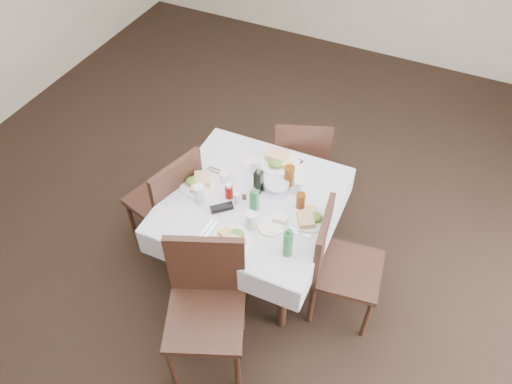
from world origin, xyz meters
TOP-DOWN VIEW (x-y plane):
  - ground_plane at (0.00, 0.00)m, footprint 7.00×7.00m
  - room_shell at (0.00, 0.00)m, footprint 6.04×7.04m
  - dining_table at (0.17, -0.02)m, footprint 1.20×1.20m
  - chair_north at (0.25, 0.76)m, footprint 0.57×0.57m
  - chair_south at (0.21, -0.77)m, footprint 0.64×0.64m
  - chair_east at (0.85, -0.11)m, footprint 0.51×0.51m
  - chair_west at (-0.47, -0.12)m, footprint 0.57×0.57m
  - meal_north at (0.20, 0.38)m, footprint 0.30×0.30m
  - meal_south at (0.23, -0.43)m, footprint 0.27×0.27m
  - meal_east at (0.61, -0.04)m, footprint 0.25×0.25m
  - meal_west at (-0.23, -0.07)m, footprint 0.26×0.26m
  - side_plate_a at (0.00, 0.29)m, footprint 0.14×0.14m
  - side_plate_b at (0.40, -0.21)m, footprint 0.18×0.18m
  - water_n at (0.08, 0.22)m, footprint 0.06×0.06m
  - water_s at (0.28, -0.26)m, footprint 0.07×0.07m
  - water_e at (0.45, 0.16)m, footprint 0.07×0.07m
  - water_w at (-0.14, -0.20)m, footprint 0.08×0.08m
  - iced_tea_a at (0.35, 0.22)m, footprint 0.08×0.08m
  - iced_tea_b at (0.51, 0.04)m, footprint 0.06×0.06m
  - bread_basket at (0.29, 0.13)m, footprint 0.20×0.20m
  - oil_cruet_dark at (0.18, 0.06)m, footprint 0.05×0.05m
  - oil_cruet_green at (0.23, -0.10)m, footprint 0.05×0.05m
  - ketchup_bottle at (0.02, -0.08)m, footprint 0.06×0.06m
  - salt_shaker at (0.10, -0.11)m, footprint 0.04×0.04m
  - pepper_shaker at (0.13, -0.05)m, footprint 0.03×0.03m
  - coffee_mug at (-0.07, 0.04)m, footprint 0.12×0.12m
  - sunglasses at (0.03, -0.21)m, footprint 0.15×0.14m
  - green_bottle at (0.58, -0.36)m, footprint 0.06×0.06m
  - sugar_caddy at (0.44, -0.14)m, footprint 0.10×0.06m
  - cutlery_n at (0.31, 0.38)m, footprint 0.11×0.21m
  - cutlery_s at (0.03, -0.42)m, footprint 0.06×0.21m
  - cutlery_e at (0.59, -0.17)m, footprint 0.16×0.05m
  - cutlery_w at (-0.17, 0.10)m, footprint 0.18×0.05m

SIDE VIEW (x-z plane):
  - ground_plane at x=0.00m, z-range 0.00..0.00m
  - chair_north at x=0.25m, z-range 0.07..1.00m
  - chair_east at x=0.85m, z-range 0.07..1.02m
  - chair_west at x=-0.47m, z-range 0.07..1.05m
  - chair_south at x=0.21m, z-range 0.07..1.11m
  - dining_table at x=0.17m, z-range 0.29..1.05m
  - cutlery_e at x=0.59m, z-range 0.76..0.77m
  - cutlery_w at x=-0.17m, z-range 0.76..0.77m
  - cutlery_s at x=0.03m, z-range 0.76..0.77m
  - cutlery_n at x=0.31m, z-range 0.76..0.77m
  - side_plate_a at x=0.00m, z-range 0.76..0.77m
  - side_plate_b at x=0.40m, z-range 0.76..0.78m
  - sunglasses at x=0.03m, z-range 0.76..0.80m
  - meal_east at x=0.61m, z-range 0.76..0.81m
  - meal_west at x=-0.23m, z-range 0.76..0.81m
  - meal_south at x=0.23m, z-range 0.76..0.82m
  - sugar_caddy at x=0.44m, z-range 0.76..0.81m
  - meal_north at x=0.20m, z-range 0.75..0.82m
  - bread_basket at x=0.29m, z-range 0.76..0.83m
  - pepper_shaker at x=0.13m, z-range 0.76..0.83m
  - coffee_mug at x=-0.07m, z-range 0.76..0.84m
  - salt_shaker at x=0.10m, z-range 0.76..0.85m
  - water_n at x=0.08m, z-range 0.76..0.87m
  - ketchup_bottle at x=0.02m, z-range 0.76..0.88m
  - water_e at x=0.45m, z-range 0.76..0.89m
  - iced_tea_b at x=0.51m, z-range 0.76..0.89m
  - water_s at x=0.28m, z-range 0.76..0.90m
  - water_w at x=-0.14m, z-range 0.76..0.90m
  - iced_tea_a at x=0.35m, z-range 0.76..0.92m
  - oil_cruet_green at x=0.23m, z-range 0.75..0.96m
  - oil_cruet_dark at x=0.18m, z-range 0.75..0.98m
  - green_bottle at x=0.58m, z-range 0.75..0.99m
  - room_shell at x=0.00m, z-range 0.31..3.11m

